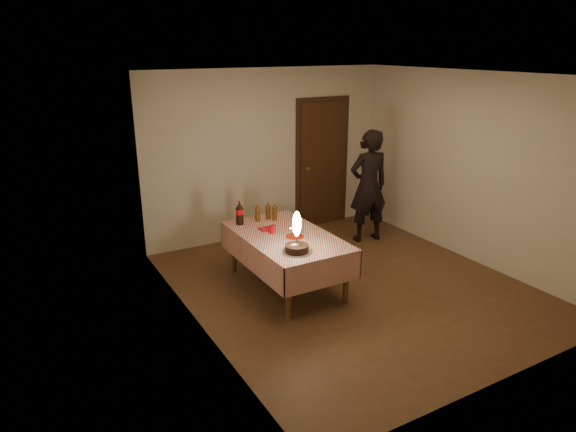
# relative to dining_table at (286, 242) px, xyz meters

# --- Properties ---
(ground) EXTENTS (4.00, 4.50, 0.01)m
(ground) POSITION_rel_dining_table_xyz_m (0.71, -0.42, -0.60)
(ground) COLOR brown
(ground) RESTS_ON ground
(room_shell) EXTENTS (4.04, 4.54, 2.62)m
(room_shell) POSITION_rel_dining_table_xyz_m (0.74, -0.34, 1.06)
(room_shell) COLOR beige
(room_shell) RESTS_ON ground
(dining_table) EXTENTS (1.02, 1.72, 0.69)m
(dining_table) POSITION_rel_dining_table_xyz_m (0.00, 0.00, 0.00)
(dining_table) COLOR brown
(dining_table) RESTS_ON ground
(birthday_cake) EXTENTS (0.34, 0.34, 0.48)m
(birthday_cake) POSITION_rel_dining_table_xyz_m (-0.17, -0.54, 0.22)
(birthday_cake) COLOR white
(birthday_cake) RESTS_ON dining_table
(red_plate) EXTENTS (0.22, 0.22, 0.01)m
(red_plate) POSITION_rel_dining_table_xyz_m (0.06, -0.11, 0.10)
(red_plate) COLOR red
(red_plate) RESTS_ON dining_table
(red_cup) EXTENTS (0.08, 0.08, 0.10)m
(red_cup) POSITION_rel_dining_table_xyz_m (-0.11, 0.14, 0.14)
(red_cup) COLOR #AE0C11
(red_cup) RESTS_ON dining_table
(clear_cup) EXTENTS (0.07, 0.07, 0.09)m
(clear_cup) POSITION_rel_dining_table_xyz_m (0.13, -0.06, 0.14)
(clear_cup) COLOR white
(clear_cup) RESTS_ON dining_table
(napkin_stack) EXTENTS (0.15, 0.15, 0.02)m
(napkin_stack) POSITION_rel_dining_table_xyz_m (-0.13, 0.29, 0.10)
(napkin_stack) COLOR red
(napkin_stack) RESTS_ON dining_table
(cola_bottle) EXTENTS (0.10, 0.10, 0.32)m
(cola_bottle) POSITION_rel_dining_table_xyz_m (-0.33, 0.64, 0.25)
(cola_bottle) COLOR black
(cola_bottle) RESTS_ON dining_table
(amber_bottle_left) EXTENTS (0.06, 0.06, 0.26)m
(amber_bottle_left) POSITION_rel_dining_table_xyz_m (-0.07, 0.64, 0.21)
(amber_bottle_left) COLOR #532D0E
(amber_bottle_left) RESTS_ON dining_table
(amber_bottle_right) EXTENTS (0.06, 0.06, 0.26)m
(amber_bottle_right) POSITION_rel_dining_table_xyz_m (0.15, 0.56, 0.21)
(amber_bottle_right) COLOR #532D0E
(amber_bottle_right) RESTS_ON dining_table
(amber_bottle_mid) EXTENTS (0.06, 0.06, 0.26)m
(amber_bottle_mid) POSITION_rel_dining_table_xyz_m (0.09, 0.65, 0.21)
(amber_bottle_mid) COLOR #532D0E
(amber_bottle_mid) RESTS_ON dining_table
(photographer) EXTENTS (0.69, 0.50, 1.73)m
(photographer) POSITION_rel_dining_table_xyz_m (1.90, 0.80, 0.27)
(photographer) COLOR black
(photographer) RESTS_ON ground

